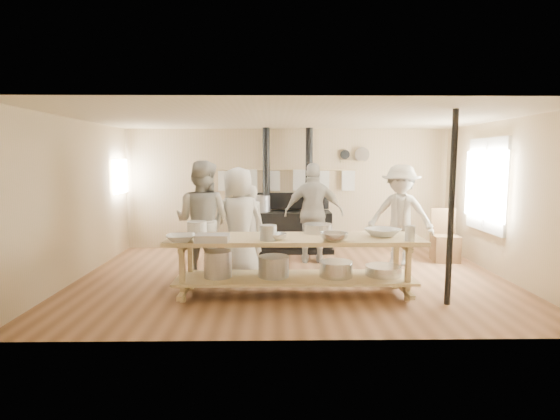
{
  "coord_description": "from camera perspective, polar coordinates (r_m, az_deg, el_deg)",
  "views": [
    {
      "loc": [
        -0.3,
        -7.04,
        1.96
      ],
      "look_at": [
        -0.19,
        0.2,
        1.11
      ],
      "focal_mm": 28.0,
      "sensor_mm": 36.0,
      "label": 1
    }
  ],
  "objects": [
    {
      "name": "room_shell",
      "position": [
        7.05,
        1.59,
        3.97
      ],
      "size": [
        7.0,
        7.0,
        7.0
      ],
      "color": "tan",
      "rests_on": "ground"
    },
    {
      "name": "chair",
      "position": [
        9.0,
        20.74,
        -4.38
      ],
      "size": [
        0.51,
        0.51,
        1.0
      ],
      "rotation": [
        0.0,
        0.0,
        -0.09
      ],
      "color": "brown",
      "rests_on": "ground"
    },
    {
      "name": "back_wall_shelf",
      "position": [
        9.63,
        9.76,
        6.88
      ],
      "size": [
        0.63,
        0.14,
        0.32
      ],
      "color": "tan",
      "rests_on": "ground"
    },
    {
      "name": "roasting_pan",
      "position": [
        5.96,
        -8.83,
        -3.63
      ],
      "size": [
        0.45,
        0.3,
        0.1
      ],
      "primitive_type": "cube",
      "rotation": [
        0.0,
        0.0,
        -0.02
      ],
      "color": "#B2B2B7",
      "rests_on": "prep_table"
    },
    {
      "name": "bowl_white_b",
      "position": [
        6.46,
        13.26,
        -2.85
      ],
      "size": [
        0.65,
        0.65,
        0.11
      ],
      "primitive_type": "imported",
      "rotation": [
        0.0,
        0.0,
        2.25
      ],
      "color": "white",
      "rests_on": "prep_table"
    },
    {
      "name": "bowl_steel_a",
      "position": [
        6.02,
        -0.47,
        -3.49
      ],
      "size": [
        0.37,
        0.37,
        0.09
      ],
      "primitive_type": "imported",
      "rotation": [
        0.0,
        0.0,
        1.2
      ],
      "color": "silver",
      "rests_on": "prep_table"
    },
    {
      "name": "ground",
      "position": [
        7.31,
        1.54,
        -8.84
      ],
      "size": [
        7.0,
        7.0,
        0.0
      ],
      "primitive_type": "plane",
      "color": "brown",
      "rests_on": "ground"
    },
    {
      "name": "cook_right",
      "position": [
        8.23,
        4.43,
        -0.39
      ],
      "size": [
        1.14,
        0.56,
        1.89
      ],
      "primitive_type": "imported",
      "rotation": [
        0.0,
        0.0,
        3.05
      ],
      "color": "beige",
      "rests_on": "ground"
    },
    {
      "name": "cook_center",
      "position": [
        7.19,
        -5.47,
        -1.68
      ],
      "size": [
        1.06,
        0.92,
        1.83
      ],
      "primitive_type": "imported",
      "rotation": [
        0.0,
        0.0,
        3.61
      ],
      "color": "beige",
      "rests_on": "ground"
    },
    {
      "name": "cook_far_left",
      "position": [
        7.9,
        -4.06,
        -2.12
      ],
      "size": [
        0.63,
        0.5,
        1.5
      ],
      "primitive_type": "imported",
      "rotation": [
        0.0,
        0.0,
        3.43
      ],
      "color": "beige",
      "rests_on": "ground"
    },
    {
      "name": "window_right",
      "position": [
        8.53,
        25.41,
        2.97
      ],
      "size": [
        0.09,
        1.5,
        1.65
      ],
      "color": "beige",
      "rests_on": "ground"
    },
    {
      "name": "pitcher",
      "position": [
        6.18,
        16.61,
        -2.94
      ],
      "size": [
        0.17,
        0.17,
        0.21
      ],
      "primitive_type": "cylinder",
      "rotation": [
        0.0,
        0.0,
        0.36
      ],
      "color": "white",
      "rests_on": "prep_table"
    },
    {
      "name": "cook_by_window",
      "position": [
        8.33,
        15.43,
        -0.65
      ],
      "size": [
        1.36,
        1.06,
        1.86
      ],
      "primitive_type": "imported",
      "rotation": [
        0.0,
        0.0,
        -0.35
      ],
      "color": "beige",
      "rests_on": "ground"
    },
    {
      "name": "deep_bowl_enamel",
      "position": [
        6.64,
        -10.78,
        -2.24
      ],
      "size": [
        0.3,
        0.3,
        0.18
      ],
      "primitive_type": "cylinder",
      "rotation": [
        0.0,
        0.0,
        -0.04
      ],
      "color": "white",
      "rests_on": "prep_table"
    },
    {
      "name": "cook_left",
      "position": [
        7.08,
        -10.1,
        -1.46
      ],
      "size": [
        1.11,
        0.97,
        1.93
      ],
      "primitive_type": "imported",
      "rotation": [
        0.0,
        0.0,
        2.85
      ],
      "color": "beige",
      "rests_on": "ground"
    },
    {
      "name": "mixing_bowl_large",
      "position": [
        6.58,
        4.96,
        -2.42
      ],
      "size": [
        0.52,
        0.52,
        0.14
      ],
      "primitive_type": "cylinder",
      "rotation": [
        0.0,
        0.0,
        0.23
      ],
      "color": "silver",
      "rests_on": "prep_table"
    },
    {
      "name": "left_opening",
      "position": [
        9.57,
        -20.13,
        4.15
      ],
      "size": [
        0.0,
        0.9,
        0.9
      ],
      "color": "white",
      "rests_on": "ground"
    },
    {
      "name": "stove",
      "position": [
        9.27,
        0.96,
        -2.22
      ],
      "size": [
        1.9,
        0.75,
        2.6
      ],
      "color": "black",
      "rests_on": "ground"
    },
    {
      "name": "bowl_white_a",
      "position": [
        6.03,
        -12.82,
        -3.6
      ],
      "size": [
        0.43,
        0.43,
        0.1
      ],
      "primitive_type": "imported",
      "rotation": [
        0.0,
        0.0,
        0.12
      ],
      "color": "white",
      "rests_on": "prep_table"
    },
    {
      "name": "bowl_steel_b",
      "position": [
        5.96,
        7.07,
        -3.51
      ],
      "size": [
        0.46,
        0.46,
        0.12
      ],
      "primitive_type": "imported",
      "rotation": [
        0.0,
        0.0,
        3.4
      ],
      "color": "silver",
      "rests_on": "prep_table"
    },
    {
      "name": "support_post",
      "position": [
        6.19,
        21.47,
        0.12
      ],
      "size": [
        0.08,
        0.08,
        2.6
      ],
      "primitive_type": "cylinder",
      "color": "black",
      "rests_on": "ground"
    },
    {
      "name": "prep_table",
      "position": [
        6.31,
        1.83,
        -6.49
      ],
      "size": [
        3.6,
        0.9,
        0.85
      ],
      "color": "tan",
      "rests_on": "ground"
    },
    {
      "name": "bucket_galv",
      "position": [
        5.97,
        -1.55,
        -2.98
      ],
      "size": [
        0.28,
        0.28,
        0.21
      ],
      "primitive_type": "cylinder",
      "rotation": [
        0.0,
        0.0,
        -0.23
      ],
      "color": "gray",
      "rests_on": "prep_table"
    },
    {
      "name": "towel_rail",
      "position": [
        9.45,
        0.96,
        4.32
      ],
      "size": [
        3.0,
        0.04,
        0.47
      ],
      "color": "tan",
      "rests_on": "ground"
    }
  ]
}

